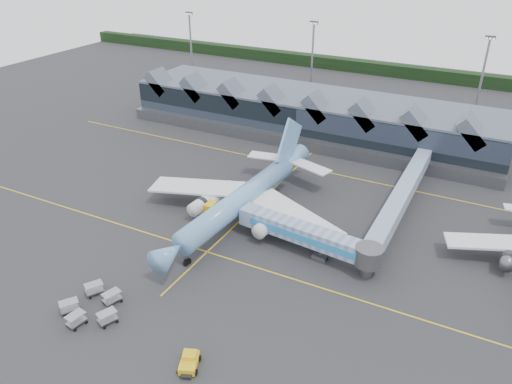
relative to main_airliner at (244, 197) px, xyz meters
The scene contains 10 objects.
ground 5.72m from the main_airliner, 93.28° to the right, with size 260.00×260.00×0.00m, color #28282A.
taxi_stripes 7.34m from the main_airliner, 92.14° to the left, with size 120.00×60.00×0.01m.
tree_line_far 106.08m from the main_airliner, 90.12° to the left, with size 260.00×4.00×4.00m, color black.
terminal 43.73m from the main_airliner, 96.95° to the left, with size 90.00×22.25×12.52m.
light_masts 62.97m from the main_airliner, 70.56° to the left, with size 132.40×42.56×22.45m.
main_airliner is the anchor object (origin of this frame).
jet_bridge 16.13m from the main_airliner, 18.95° to the right, with size 23.97×5.93×5.00m.
fuel_truck 6.28m from the main_airliner, behind, with size 3.72×10.76×3.58m.
pushback_tug 34.30m from the main_airliner, 72.20° to the right, with size 3.20×3.97×1.60m.
baggage_carts 31.36m from the main_airliner, 101.85° to the right, with size 8.44×8.44×1.68m.
Camera 1 is at (36.84, -61.98, 45.37)m, focal length 35.00 mm.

